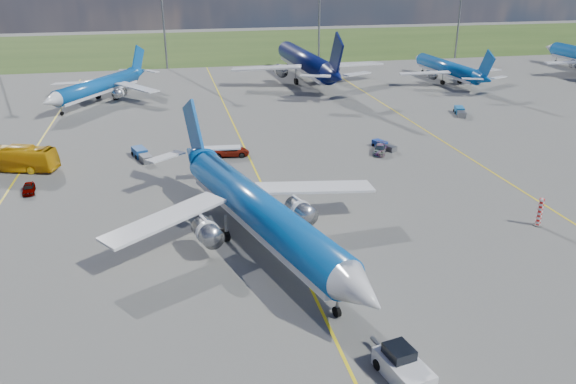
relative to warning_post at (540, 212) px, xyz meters
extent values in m
plane|color=#545451|center=(-26.00, -8.00, -1.50)|extent=(400.00, 400.00, 0.00)
cube|color=#2D4719|center=(-26.00, 142.00, -1.50)|extent=(400.00, 80.00, 0.01)
cube|color=yellow|center=(-26.00, 22.00, -1.49)|extent=(0.25, 160.00, 0.02)
cube|color=yellow|center=(-56.00, 32.00, -1.49)|extent=(0.25, 120.00, 0.02)
cube|color=yellow|center=(4.00, 32.00, -1.49)|extent=(0.25, 120.00, 0.02)
cylinder|color=slate|center=(-36.00, 102.00, 9.50)|extent=(0.50, 0.50, 22.00)
cylinder|color=slate|center=(4.00, 102.00, 9.50)|extent=(0.50, 0.50, 22.00)
cylinder|color=slate|center=(44.00, 102.00, 9.50)|extent=(0.50, 0.50, 22.00)
cylinder|color=red|center=(0.00, 0.00, 0.00)|extent=(0.50, 0.50, 3.00)
cube|color=silver|center=(-22.82, -18.64, -0.84)|extent=(3.06, 4.62, 1.32)
cube|color=black|center=(-22.94, -18.05, 0.07)|extent=(1.96, 2.12, 0.91)
cube|color=slate|center=(-23.36, -16.06, -0.94)|extent=(0.75, 2.43, 0.20)
imported|color=#DDA00D|center=(-56.95, 29.34, 0.14)|extent=(12.07, 6.35, 3.29)
imported|color=#999999|center=(-53.36, 20.60, -0.93)|extent=(1.76, 3.48, 1.14)
imported|color=#999999|center=(-28.40, 29.07, -0.79)|extent=(5.31, 2.78, 1.43)
imported|color=#999999|center=(-7.53, 25.78, -0.89)|extent=(3.40, 4.54, 1.22)
cube|color=navy|center=(-6.44, 28.63, -1.02)|extent=(1.97, 2.56, 0.96)
cube|color=slate|center=(-5.61, 26.52, -1.11)|extent=(1.62, 2.01, 0.78)
cube|color=#17468E|center=(-40.92, 31.69, -0.89)|extent=(2.39, 3.24, 1.22)
cube|color=slate|center=(-40.01, 28.95, -1.00)|extent=(1.97, 2.53, 1.00)
cube|color=#1B64A2|center=(14.75, 44.50, -0.92)|extent=(2.28, 3.06, 1.15)
cube|color=slate|center=(13.86, 41.93, -1.03)|extent=(1.87, 2.39, 0.94)
camera|label=1|loc=(-36.41, -45.80, 23.81)|focal=35.00mm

